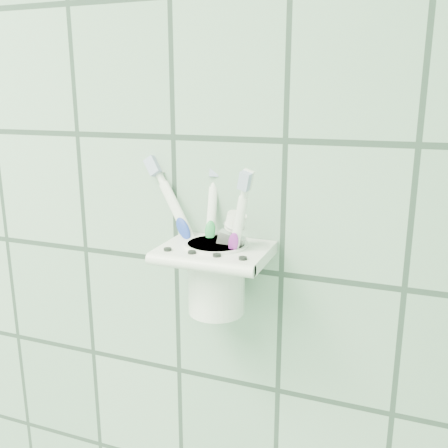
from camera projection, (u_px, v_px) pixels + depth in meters
name	position (u px, v px, depth m)	size (l,w,h in m)	color
holder_bracket	(216.00, 253.00, 0.60)	(0.13, 0.10, 0.04)	white
cup	(216.00, 275.00, 0.61)	(0.08, 0.08, 0.09)	white
toothbrush_pink	(223.00, 222.00, 0.58)	(0.11, 0.06, 0.20)	white
toothbrush_blue	(204.00, 235.00, 0.59)	(0.02, 0.07, 0.18)	white
toothbrush_orange	(223.00, 234.00, 0.59)	(0.05, 0.04, 0.18)	white
toothpaste_tube	(217.00, 247.00, 0.61)	(0.05, 0.03, 0.13)	silver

